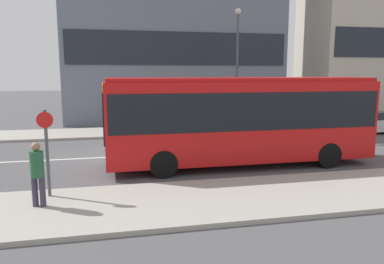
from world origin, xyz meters
name	(u,v)px	position (x,y,z in m)	size (l,w,h in m)	color
ground_plane	(118,157)	(0.00, 0.00, 0.00)	(120.00, 120.00, 0.00)	#4F4F51
sidewalk_near	(125,206)	(0.00, -6.25, 0.07)	(44.00, 3.50, 0.13)	#A39E93
sidewalk_far	(116,132)	(0.00, 6.25, 0.07)	(44.00, 3.50, 0.13)	#A39E93
lane_centerline	(118,157)	(0.00, 0.00, 0.00)	(41.80, 0.16, 0.01)	silver
city_bus	(240,116)	(4.55, -2.42, 1.93)	(10.13, 2.56, 3.37)	red
parked_car_0	(365,123)	(14.46, 3.29, 0.61)	(4.44, 1.69, 1.26)	silver
pedestrian_near_stop	(37,170)	(-2.16, -5.94, 1.09)	(0.34, 0.34, 1.69)	#383347
bus_stop_sign	(47,146)	(-2.03, -5.14, 1.56)	(0.44, 0.12, 2.43)	#4C4C51
street_lamp	(237,57)	(7.19, 5.57, 4.45)	(0.36, 0.36, 7.10)	#4C4C51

